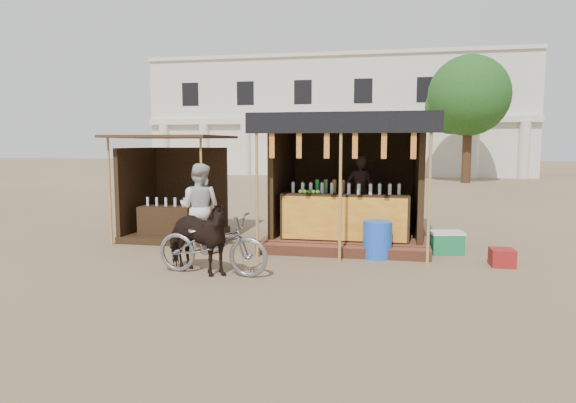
# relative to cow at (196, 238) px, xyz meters

# --- Properties ---
(ground) EXTENTS (120.00, 120.00, 0.00)m
(ground) POSITION_rel_cow_xyz_m (1.28, -0.10, -0.63)
(ground) COLOR #846B4C
(ground) RESTS_ON ground
(main_stall) EXTENTS (3.60, 3.61, 2.78)m
(main_stall) POSITION_rel_cow_xyz_m (2.29, 3.26, 0.40)
(main_stall) COLOR brown
(main_stall) RESTS_ON ground
(secondary_stall) EXTENTS (2.40, 2.40, 2.38)m
(secondary_stall) POSITION_rel_cow_xyz_m (-1.89, 3.14, 0.23)
(secondary_stall) COLOR #322312
(secondary_stall) RESTS_ON ground
(cow) EXTENTS (1.62, 1.16, 1.25)m
(cow) POSITION_rel_cow_xyz_m (0.00, 0.00, 0.00)
(cow) COLOR black
(cow) RESTS_ON ground
(motorbike) EXTENTS (2.05, 0.88, 1.04)m
(motorbike) POSITION_rel_cow_xyz_m (0.27, 0.06, -0.10)
(motorbike) COLOR gray
(motorbike) RESTS_ON ground
(bystander) EXTENTS (0.90, 0.72, 1.80)m
(bystander) POSITION_rel_cow_xyz_m (-0.60, 1.74, 0.28)
(bystander) COLOR silver
(bystander) RESTS_ON ground
(blue_barrel) EXTENTS (0.57, 0.57, 0.71)m
(blue_barrel) POSITION_rel_cow_xyz_m (2.97, 1.86, -0.27)
(blue_barrel) COLOR blue
(blue_barrel) RESTS_ON ground
(red_crate) EXTENTS (0.42, 0.44, 0.32)m
(red_crate) POSITION_rel_cow_xyz_m (5.19, 1.63, -0.47)
(red_crate) COLOR maroon
(red_crate) RESTS_ON ground
(cooler) EXTENTS (0.71, 0.56, 0.46)m
(cooler) POSITION_rel_cow_xyz_m (4.31, 2.50, -0.39)
(cooler) COLOR #1B7B44
(cooler) RESTS_ON ground
(background_building) EXTENTS (26.00, 7.45, 8.18)m
(background_building) POSITION_rel_cow_xyz_m (-0.72, 29.85, 3.36)
(background_building) COLOR silver
(background_building) RESTS_ON ground
(tree) EXTENTS (4.50, 4.40, 7.00)m
(tree) POSITION_rel_cow_xyz_m (7.09, 22.04, 4.01)
(tree) COLOR #382314
(tree) RESTS_ON ground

